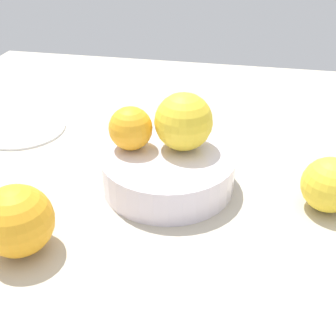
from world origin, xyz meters
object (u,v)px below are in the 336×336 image
at_px(orange_loose_1, 329,185).
at_px(side_plate, 22,128).
at_px(orange_in_bowl_1, 184,122).
at_px(orange_loose_0, 17,221).
at_px(orange_in_bowl_0, 131,128).
at_px(fruit_bowl, 168,172).

bearing_deg(orange_loose_1, side_plate, -14.46).
bearing_deg(orange_in_bowl_1, orange_loose_0, 50.43).
distance_m(orange_in_bowl_0, side_plate, 0.27).
xyz_separation_m(fruit_bowl, side_plate, (0.29, -0.12, -0.02)).
xyz_separation_m(orange_in_bowl_1, side_plate, (0.30, -0.09, -0.09)).
xyz_separation_m(fruit_bowl, orange_in_bowl_1, (-0.02, -0.03, 0.07)).
height_order(fruit_bowl, orange_loose_0, orange_loose_0).
distance_m(orange_in_bowl_1, orange_loose_1, 0.21).
bearing_deg(orange_loose_0, orange_in_bowl_0, -116.04).
height_order(fruit_bowl, orange_loose_1, orange_loose_1).
xyz_separation_m(orange_loose_0, orange_loose_1, (-0.35, -0.15, -0.01)).
bearing_deg(orange_in_bowl_0, fruit_bowl, 167.33).
bearing_deg(fruit_bowl, orange_loose_1, 177.36).
distance_m(orange_in_bowl_1, orange_loose_0, 0.25).
xyz_separation_m(orange_in_bowl_0, orange_loose_1, (-0.27, 0.02, -0.04)).
xyz_separation_m(orange_in_bowl_0, orange_loose_0, (0.09, 0.17, -0.04)).
bearing_deg(side_plate, orange_loose_1, 165.54).
bearing_deg(orange_in_bowl_1, orange_loose_1, 169.25).
relative_size(orange_in_bowl_0, orange_loose_1, 0.84).
xyz_separation_m(orange_in_bowl_0, side_plate, (0.23, -0.11, -0.08)).
distance_m(orange_in_bowl_0, orange_loose_1, 0.27).
height_order(fruit_bowl, side_plate, fruit_bowl).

